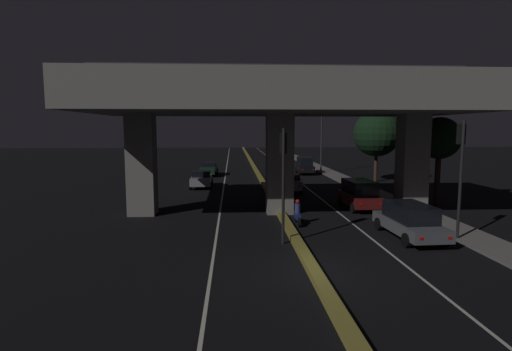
# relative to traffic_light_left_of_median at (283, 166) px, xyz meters

# --- Properties ---
(ground_plane) EXTENTS (200.00, 200.00, 0.00)m
(ground_plane) POSITION_rel_traffic_light_left_of_median_xyz_m (0.64, -3.91, -3.63)
(ground_plane) COLOR black
(lane_line_left_inner) EXTENTS (0.12, 126.00, 0.00)m
(lane_line_left_inner) POSITION_rel_traffic_light_left_of_median_xyz_m (-3.15, 31.09, -3.63)
(lane_line_left_inner) COLOR beige
(lane_line_left_inner) RESTS_ON ground_plane
(lane_line_right_inner) EXTENTS (0.12, 126.00, 0.00)m
(lane_line_right_inner) POSITION_rel_traffic_light_left_of_median_xyz_m (4.42, 31.09, -3.63)
(lane_line_right_inner) COLOR beige
(lane_line_right_inner) RESTS_ON ground_plane
(median_divider) EXTENTS (0.48, 126.00, 0.26)m
(median_divider) POSITION_rel_traffic_light_left_of_median_xyz_m (0.64, 31.09, -3.50)
(median_divider) COLOR olive
(median_divider) RESTS_ON ground_plane
(sidewalk_right) EXTENTS (2.13, 126.00, 0.13)m
(sidewalk_right) POSITION_rel_traffic_light_left_of_median_xyz_m (9.34, 24.09, -3.57)
(sidewalk_right) COLOR slate
(sidewalk_right) RESTS_ON ground_plane
(elevated_overpass) EXTENTS (23.26, 11.11, 9.24)m
(elevated_overpass) POSITION_rel_traffic_light_left_of_median_xyz_m (0.64, 6.82, 3.36)
(elevated_overpass) COLOR gray
(elevated_overpass) RESTS_ON ground_plane
(traffic_light_left_of_median) EXTENTS (0.30, 0.49, 5.34)m
(traffic_light_left_of_median) POSITION_rel_traffic_light_left_of_median_xyz_m (0.00, 0.00, 0.00)
(traffic_light_left_of_median) COLOR black
(traffic_light_left_of_median) RESTS_ON ground_plane
(traffic_light_right_of_median) EXTENTS (0.30, 0.49, 5.75)m
(traffic_light_right_of_median) POSITION_rel_traffic_light_left_of_median_xyz_m (8.37, -0.00, 0.26)
(traffic_light_right_of_median) COLOR black
(traffic_light_right_of_median) RESTS_ON ground_plane
(street_lamp) EXTENTS (2.35, 0.32, 8.77)m
(street_lamp) POSITION_rel_traffic_light_left_of_median_xyz_m (8.19, 30.03, 1.51)
(street_lamp) COLOR #2D2D30
(street_lamp) RESTS_ON ground_plane
(car_grey_lead) EXTENTS (2.15, 4.84, 1.68)m
(car_grey_lead) POSITION_rel_traffic_light_left_of_median_xyz_m (6.32, 0.59, -2.76)
(car_grey_lead) COLOR #515459
(car_grey_lead) RESTS_ON ground_plane
(car_dark_red_second) EXTENTS (2.09, 4.17, 1.91)m
(car_dark_red_second) POSITION_rel_traffic_light_left_of_median_xyz_m (6.13, 7.76, -2.62)
(car_dark_red_second) COLOR #591414
(car_dark_red_second) RESTS_ON ground_plane
(car_silver_third) EXTENTS (1.89, 4.00, 1.55)m
(car_silver_third) POSITION_rel_traffic_light_left_of_median_xyz_m (2.48, 15.30, -2.83)
(car_silver_third) COLOR gray
(car_silver_third) RESTS_ON ground_plane
(car_dark_green_fourth) EXTENTS (2.01, 4.73, 1.46)m
(car_dark_green_fourth) POSITION_rel_traffic_light_left_of_median_xyz_m (2.64, 22.73, -2.88)
(car_dark_green_fourth) COLOR black
(car_dark_green_fourth) RESTS_ON ground_plane
(car_black_fifth) EXTENTS (1.93, 4.26, 1.99)m
(car_black_fifth) POSITION_rel_traffic_light_left_of_median_xyz_m (6.22, 28.50, -2.59)
(car_black_fifth) COLOR black
(car_black_fifth) RESTS_ON ground_plane
(car_silver_lead_oncoming) EXTENTS (2.01, 4.21, 1.52)m
(car_silver_lead_oncoming) POSITION_rel_traffic_light_left_of_median_xyz_m (-5.16, 18.28, -2.86)
(car_silver_lead_oncoming) COLOR gray
(car_silver_lead_oncoming) RESTS_ON ground_plane
(car_dark_green_second_oncoming) EXTENTS (1.97, 4.40, 1.51)m
(car_dark_green_second_oncoming) POSITION_rel_traffic_light_left_of_median_xyz_m (-5.00, 27.55, -2.83)
(car_dark_green_second_oncoming) COLOR black
(car_dark_green_second_oncoming) RESTS_ON ground_plane
(motorcycle_blue_filtering_near) EXTENTS (0.32, 1.87, 1.41)m
(motorcycle_blue_filtering_near) POSITION_rel_traffic_light_left_of_median_xyz_m (1.29, 3.65, -3.03)
(motorcycle_blue_filtering_near) COLOR black
(motorcycle_blue_filtering_near) RESTS_ON ground_plane
(pedestrian_on_sidewalk) EXTENTS (0.37, 0.37, 1.74)m
(pedestrian_on_sidewalk) POSITION_rel_traffic_light_left_of_median_xyz_m (8.74, 7.65, -2.63)
(pedestrian_on_sidewalk) COLOR black
(pedestrian_on_sidewalk) RESTS_ON sidewalk_right
(roadside_tree_kerbside_near) EXTENTS (2.87, 2.87, 6.12)m
(roadside_tree_kerbside_near) POSITION_rel_traffic_light_left_of_median_xyz_m (11.87, 8.60, 0.99)
(roadside_tree_kerbside_near) COLOR #2D2116
(roadside_tree_kerbside_near) RESTS_ON ground_plane
(roadside_tree_kerbside_mid) EXTENTS (4.64, 4.64, 7.19)m
(roadside_tree_kerbside_mid) POSITION_rel_traffic_light_left_of_median_xyz_m (12.07, 21.11, 1.23)
(roadside_tree_kerbside_mid) COLOR #38281C
(roadside_tree_kerbside_mid) RESTS_ON ground_plane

